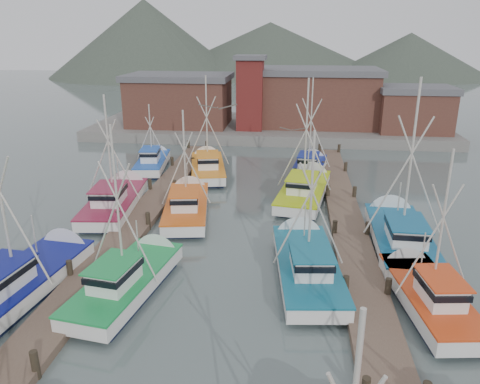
# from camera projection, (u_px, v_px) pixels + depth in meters

# --- Properties ---
(ground) EXTENTS (260.00, 260.00, 0.00)m
(ground) POSITION_uv_depth(u_px,v_px,m) (229.00, 271.00, 25.35)
(ground) COLOR #4A5957
(ground) RESTS_ON ground
(dock_left) EXTENTS (2.30, 46.00, 1.50)m
(dock_left) POSITION_uv_depth(u_px,v_px,m) (129.00, 232.00, 29.84)
(dock_left) COLOR brown
(dock_left) RESTS_ON ground
(dock_right) EXTENTS (2.30, 46.00, 1.50)m
(dock_right) POSITION_uv_depth(u_px,v_px,m) (352.00, 243.00, 28.32)
(dock_right) COLOR brown
(dock_right) RESTS_ON ground
(quay) EXTENTS (44.00, 16.00, 1.20)m
(quay) POSITION_uv_depth(u_px,v_px,m) (268.00, 128.00, 59.90)
(quay) COLOR gray
(quay) RESTS_ON ground
(shed_left) EXTENTS (12.72, 8.48, 6.20)m
(shed_left) POSITION_uv_depth(u_px,v_px,m) (180.00, 99.00, 58.00)
(shed_left) COLOR brown
(shed_left) RESTS_ON quay
(shed_center) EXTENTS (14.84, 9.54, 6.90)m
(shed_center) POSITION_uv_depth(u_px,v_px,m) (317.00, 96.00, 57.92)
(shed_center) COLOR brown
(shed_center) RESTS_ON quay
(shed_right) EXTENTS (8.48, 6.36, 5.20)m
(shed_right) POSITION_uv_depth(u_px,v_px,m) (414.00, 109.00, 54.18)
(shed_right) COLOR brown
(shed_right) RESTS_ON quay
(lookout_tower) EXTENTS (3.60, 3.60, 8.50)m
(lookout_tower) POSITION_uv_depth(u_px,v_px,m) (250.00, 92.00, 54.75)
(lookout_tower) COLOR maroon
(lookout_tower) RESTS_ON quay
(distant_hills) EXTENTS (175.00, 140.00, 42.00)m
(distant_hills) POSITION_uv_depth(u_px,v_px,m) (243.00, 74.00, 141.87)
(distant_hills) COLOR #475144
(distant_hills) RESTS_ON ground
(boat_4) EXTENTS (3.90, 8.90, 9.24)m
(boat_4) POSITION_uv_depth(u_px,v_px,m) (131.00, 278.00, 23.29)
(boat_4) COLOR #0F1833
(boat_4) RESTS_ON ground
(boat_5) EXTENTS (3.96, 9.79, 8.81)m
(boat_5) POSITION_uv_depth(u_px,v_px,m) (306.00, 263.00, 24.86)
(boat_5) COLOR #0F1833
(boat_5) RESTS_ON ground
(boat_6) EXTENTS (4.06, 9.92, 9.86)m
(boat_6) POSITION_uv_depth(u_px,v_px,m) (26.00, 278.00, 23.25)
(boat_6) COLOR #0F1833
(boat_6) RESTS_ON ground
(boat_7) EXTENTS (3.49, 8.22, 8.40)m
(boat_7) POSITION_uv_depth(u_px,v_px,m) (425.00, 293.00, 22.00)
(boat_7) COLOR #0F1833
(boat_7) RESTS_ON ground
(boat_8) EXTENTS (4.15, 9.36, 8.28)m
(boat_8) POSITION_uv_depth(u_px,v_px,m) (187.00, 205.00, 33.14)
(boat_8) COLOR #0F1833
(boat_8) RESTS_ON ground
(boat_9) EXTENTS (4.58, 10.22, 10.12)m
(boat_9) POSITION_uv_depth(u_px,v_px,m) (305.00, 189.00, 36.44)
(boat_9) COLOR #0F1833
(boat_9) RESTS_ON ground
(boat_10) EXTENTS (3.94, 9.86, 9.23)m
(boat_10) POSITION_uv_depth(u_px,v_px,m) (117.00, 200.00, 34.12)
(boat_10) COLOR #0F1833
(boat_10) RESTS_ON ground
(boat_11) EXTENTS (4.44, 9.98, 10.99)m
(boat_11) POSITION_uv_depth(u_px,v_px,m) (399.00, 235.00, 28.26)
(boat_11) COLOR #0F1833
(boat_11) RESTS_ON ground
(boat_12) EXTENTS (4.55, 9.40, 9.62)m
(boat_12) POSITION_uv_depth(u_px,v_px,m) (208.00, 167.00, 42.50)
(boat_12) COLOR #0F1833
(boat_12) RESTS_ON ground
(boat_13) EXTENTS (3.65, 8.48, 9.32)m
(boat_13) POSITION_uv_depth(u_px,v_px,m) (309.00, 168.00, 42.16)
(boat_13) COLOR #0F1833
(boat_13) RESTS_ON ground
(boat_14) EXTENTS (3.35, 8.06, 6.75)m
(boat_14) POSITION_uv_depth(u_px,v_px,m) (153.00, 162.00, 44.16)
(boat_14) COLOR #0F1833
(boat_14) RESTS_ON ground
(gull_near) EXTENTS (1.54, 0.66, 0.24)m
(gull_near) POSITION_uv_depth(u_px,v_px,m) (218.00, 107.00, 18.39)
(gull_near) COLOR gray
(gull_near) RESTS_ON ground
(gull_far) EXTENTS (1.55, 0.62, 0.24)m
(gull_far) POSITION_uv_depth(u_px,v_px,m) (292.00, 129.00, 27.95)
(gull_far) COLOR gray
(gull_far) RESTS_ON ground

